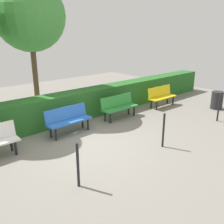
% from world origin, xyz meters
% --- Properties ---
extents(ground_plane, '(18.91, 18.91, 0.00)m').
position_xyz_m(ground_plane, '(0.00, 0.00, 0.00)').
color(ground_plane, gray).
extents(bench_yellow, '(1.43, 0.48, 0.86)m').
position_xyz_m(bench_yellow, '(-4.68, -0.88, 0.48)').
color(bench_yellow, yellow).
rests_on(bench_yellow, ground_plane).
extents(bench_green, '(1.53, 0.46, 0.86)m').
position_xyz_m(bench_green, '(-2.24, -0.98, 0.48)').
color(bench_green, '#2D8C38').
rests_on(bench_green, ground_plane).
extents(bench_blue, '(1.54, 0.52, 0.86)m').
position_xyz_m(bench_blue, '(-0.03, -0.97, 0.48)').
color(bench_blue, blue).
rests_on(bench_blue, ground_plane).
extents(hedge_row, '(14.91, 0.75, 1.05)m').
position_xyz_m(hedge_row, '(-1.06, -1.97, 0.52)').
color(hedge_row, '#266023').
rests_on(hedge_row, ground_plane).
extents(tree_near, '(2.67, 2.67, 5.03)m').
position_xyz_m(tree_near, '(-0.40, -3.92, 3.68)').
color(tree_near, brown).
rests_on(tree_near, ground_plane).
extents(railing_post_near, '(0.06, 0.06, 1.00)m').
position_xyz_m(railing_post_near, '(-4.72, 1.68, 0.50)').
color(railing_post_near, black).
rests_on(railing_post_near, ground_plane).
extents(railing_post_mid, '(0.06, 0.06, 1.00)m').
position_xyz_m(railing_post_mid, '(-1.48, 1.68, 0.50)').
color(railing_post_mid, black).
rests_on(railing_post_mid, ground_plane).
extents(railing_post_far, '(0.06, 0.06, 1.00)m').
position_xyz_m(railing_post_far, '(1.40, 1.68, 0.50)').
color(railing_post_far, black).
rests_on(railing_post_far, ground_plane).
extents(trash_bin, '(0.48, 0.48, 0.74)m').
position_xyz_m(trash_bin, '(-6.16, 0.90, 0.37)').
color(trash_bin, '#262628').
rests_on(trash_bin, ground_plane).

